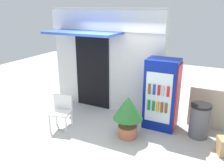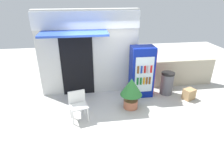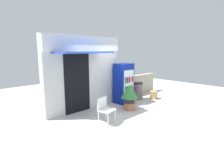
# 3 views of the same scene
# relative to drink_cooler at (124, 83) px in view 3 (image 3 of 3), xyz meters

# --- Properties ---
(ground) EXTENTS (16.00, 16.00, 0.00)m
(ground) POSITION_rel_drink_cooler_xyz_m (-1.09, -1.05, -0.86)
(ground) COLOR beige
(storefront_building) EXTENTS (3.31, 1.21, 2.83)m
(storefront_building) POSITION_rel_drink_cooler_xyz_m (-1.77, 0.49, 0.62)
(storefront_building) COLOR silver
(storefront_building) RESTS_ON ground
(drink_cooler) EXTENTS (0.77, 0.62, 1.72)m
(drink_cooler) POSITION_rel_drink_cooler_xyz_m (0.00, 0.00, 0.00)
(drink_cooler) COLOR navy
(drink_cooler) RESTS_ON ground
(plastic_chair) EXTENTS (0.55, 0.51, 0.83)m
(plastic_chair) POSITION_rel_drink_cooler_xyz_m (-2.14, -1.12, -0.37)
(plastic_chair) COLOR silver
(plastic_chair) RESTS_ON ground
(potted_plant_near_shop) EXTENTS (0.67, 0.67, 0.99)m
(potted_plant_near_shop) POSITION_rel_drink_cooler_xyz_m (-0.54, -0.79, -0.24)
(potted_plant_near_shop) COLOR #BC6B4C
(potted_plant_near_shop) RESTS_ON ground
(trash_bin) EXTENTS (0.45, 0.45, 0.80)m
(trash_bin) POSITION_rel_drink_cooler_xyz_m (0.92, -0.06, -0.46)
(trash_bin) COLOR #595960
(trash_bin) RESTS_ON ground
(stone_boundary_wall) EXTENTS (2.38, 0.23, 1.01)m
(stone_boundary_wall) POSITION_rel_drink_cooler_xyz_m (1.78, 0.54, -0.36)
(stone_boundary_wall) COLOR #B7AD93
(stone_boundary_wall) RESTS_ON ground
(cardboard_box) EXTENTS (0.44, 0.40, 0.36)m
(cardboard_box) POSITION_rel_drink_cooler_xyz_m (1.52, -0.55, -0.68)
(cardboard_box) COLOR tan
(cardboard_box) RESTS_ON ground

